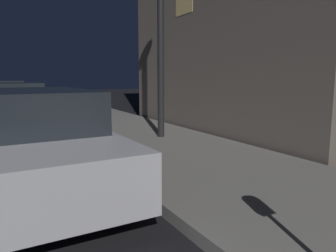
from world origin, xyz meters
name	(u,v)px	position (x,y,z in m)	size (l,w,h in m)	color
car_silver	(34,139)	(2.85, 4.85, 0.72)	(2.04, 4.62, 1.43)	#B7B7BF
car_green	(12,107)	(2.85, 10.65, 0.70)	(2.22, 4.53, 1.43)	#19592D
car_red	(5,97)	(2.85, 16.49, 0.70)	(2.27, 4.40, 1.43)	maroon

